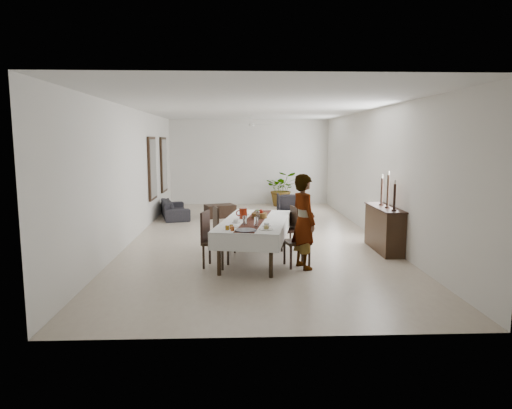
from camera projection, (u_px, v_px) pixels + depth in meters
name	position (u px, v px, depth m)	size (l,w,h in m)	color
floor	(255.00, 236.00, 11.59)	(6.00, 12.00, 0.00)	beige
ceiling	(255.00, 108.00, 11.14)	(6.00, 12.00, 0.02)	silver
wall_back	(249.00, 162.00, 17.30)	(6.00, 0.02, 3.20)	silver
wall_front	(275.00, 209.00, 5.43)	(6.00, 0.02, 3.20)	silver
wall_left	(134.00, 174.00, 11.25)	(0.02, 12.00, 3.20)	silver
wall_right	(374.00, 173.00, 11.49)	(0.02, 12.00, 3.20)	silver
dining_table_top	(255.00, 222.00, 9.25)	(1.07, 2.57, 0.05)	black
table_leg_fl	(219.00, 255.00, 8.18)	(0.07, 0.07, 0.75)	black
table_leg_fr	(271.00, 257.00, 8.05)	(0.07, 0.07, 0.75)	black
table_leg_bl	(243.00, 229.00, 10.57)	(0.07, 0.07, 0.75)	black
table_leg_br	(283.00, 230.00, 10.44)	(0.07, 0.07, 0.75)	black
tablecloth_top	(255.00, 220.00, 9.25)	(1.26, 2.76, 0.01)	white
tablecloth_drape_left	(225.00, 227.00, 9.36)	(0.01, 2.76, 0.32)	white
tablecloth_drape_right	(286.00, 229.00, 9.18)	(0.01, 2.76, 0.32)	white
tablecloth_drape_near	(243.00, 243.00, 7.93)	(1.26, 0.01, 0.32)	silver
tablecloth_drape_far	(264.00, 217.00, 10.62)	(1.26, 0.01, 0.32)	white
table_runner	(255.00, 220.00, 9.25)	(0.37, 2.67, 0.00)	#522317
red_pitcher	(243.00, 213.00, 9.43)	(0.16, 0.16, 0.21)	maroon
pitcher_handle	(239.00, 213.00, 9.44)	(0.13, 0.13, 0.02)	maroon
wine_glass_near	(256.00, 222.00, 8.54)	(0.07, 0.07, 0.18)	white
wine_glass_mid	(245.00, 221.00, 8.68)	(0.07, 0.07, 0.18)	silver
wine_glass_far	(258.00, 215.00, 9.28)	(0.07, 0.07, 0.18)	silver
teacup_right	(267.00, 225.00, 8.57)	(0.10, 0.10, 0.06)	silver
saucer_right	(267.00, 226.00, 8.57)	(0.16, 0.16, 0.01)	silver
teacup_left	(236.00, 221.00, 8.92)	(0.10, 0.10, 0.06)	silver
saucer_left	(236.00, 223.00, 8.93)	(0.16, 0.16, 0.01)	silver
plate_near_right	(266.00, 229.00, 8.25)	(0.26, 0.26, 0.02)	silver
bread_near_right	(266.00, 228.00, 8.25)	(0.10, 0.10, 0.10)	tan
plate_near_left	(232.00, 227.00, 8.51)	(0.26, 0.26, 0.02)	white
plate_far_left	(243.00, 215.00, 9.87)	(0.26, 0.26, 0.02)	silver
serving_tray	(246.00, 230.00, 8.15)	(0.38, 0.38, 0.02)	#3A3A3F
jam_jar_a	(232.00, 229.00, 8.15)	(0.07, 0.07, 0.08)	#9A4216
jam_jar_b	(227.00, 228.00, 8.22)	(0.07, 0.07, 0.08)	#926215
jam_jar_c	(231.00, 227.00, 8.32)	(0.07, 0.07, 0.08)	#8B5914
fruit_basket	(259.00, 215.00, 9.50)	(0.32, 0.32, 0.11)	brown
fruit_red	(261.00, 212.00, 9.50)	(0.10, 0.10, 0.10)	#A51D10
fruit_green	(257.00, 211.00, 9.52)	(0.09, 0.09, 0.09)	#4B8227
chair_right_near_seat	(297.00, 242.00, 8.78)	(0.46, 0.46, 0.05)	black
chair_right_near_leg_fl	(309.00, 256.00, 8.69)	(0.05, 0.05, 0.45)	black
chair_right_near_leg_fr	(302.00, 252.00, 9.04)	(0.05, 0.05, 0.45)	black
chair_right_near_leg_bl	(291.00, 258.00, 8.59)	(0.05, 0.05, 0.45)	black
chair_right_near_leg_br	(285.00, 253.00, 8.95)	(0.05, 0.05, 0.45)	black
chair_right_near_back	(307.00, 226.00, 8.79)	(0.46, 0.04, 0.58)	black
chair_right_far_seat	(286.00, 231.00, 10.15)	(0.41, 0.41, 0.05)	black
chair_right_far_leg_fl	(296.00, 242.00, 10.08)	(0.04, 0.04, 0.40)	black
chair_right_far_leg_fr	(290.00, 238.00, 10.39)	(0.04, 0.04, 0.40)	black
chair_right_far_leg_bl	(282.00, 243.00, 9.98)	(0.04, 0.04, 0.40)	black
chair_right_far_leg_br	(277.00, 239.00, 10.29)	(0.04, 0.04, 0.40)	black
chair_right_far_back	(294.00, 218.00, 10.17)	(0.41, 0.04, 0.52)	black
chair_left_near_seat	(216.00, 243.00, 8.72)	(0.46, 0.46, 0.05)	black
chair_left_near_leg_fl	(210.00, 253.00, 8.98)	(0.05, 0.05, 0.45)	black
chair_left_near_leg_fr	(204.00, 257.00, 8.62)	(0.05, 0.05, 0.45)	black
chair_left_near_leg_bl	(228.00, 254.00, 8.90)	(0.05, 0.05, 0.45)	black
chair_left_near_leg_br	(222.00, 258.00, 8.54)	(0.05, 0.05, 0.45)	black
chair_left_near_back	(205.00, 226.00, 8.73)	(0.46, 0.04, 0.58)	black
chair_left_far_seat	(225.00, 232.00, 9.93)	(0.43, 0.43, 0.05)	black
chair_left_far_leg_fl	(215.00, 241.00, 10.07)	(0.04, 0.04, 0.42)	black
chair_left_far_leg_fr	(219.00, 245.00, 9.74)	(0.04, 0.04, 0.42)	black
chair_left_far_leg_bl	(230.00, 240.00, 10.18)	(0.04, 0.04, 0.42)	black
chair_left_far_leg_br	(235.00, 243.00, 9.85)	(0.04, 0.04, 0.42)	black
chair_left_far_back	(216.00, 219.00, 9.83)	(0.43, 0.04, 0.54)	black
woman	(304.00, 221.00, 8.60)	(0.66, 0.43, 1.80)	gray
sideboard_body	(384.00, 229.00, 10.04)	(0.42, 1.57, 0.94)	black
sideboard_top	(385.00, 208.00, 9.98)	(0.46, 1.64, 0.03)	black
candlestick_near_base	(394.00, 210.00, 9.40)	(0.10, 0.10, 0.03)	black
candlestick_near_shaft	(395.00, 197.00, 9.36)	(0.05, 0.05, 0.52)	black
candlestick_near_candle	(395.00, 182.00, 9.32)	(0.04, 0.04, 0.08)	beige
candlestick_mid_base	(387.00, 207.00, 9.82)	(0.10, 0.10, 0.03)	black
candlestick_mid_shaft	(388.00, 191.00, 9.77)	(0.05, 0.05, 0.68)	black
candlestick_mid_candle	(389.00, 173.00, 9.71)	(0.04, 0.04, 0.08)	white
candlestick_far_base	(381.00, 205.00, 10.23)	(0.10, 0.10, 0.03)	black
candlestick_far_shaft	(382.00, 191.00, 10.19)	(0.05, 0.05, 0.58)	black
candlestick_far_candle	(382.00, 176.00, 10.14)	(0.04, 0.04, 0.08)	white
sofa	(175.00, 209.00, 14.37)	(1.89, 0.74, 0.55)	#29272C
armchair	(289.00, 204.00, 15.11)	(0.73, 0.75, 0.68)	#28252B
coffee_table	(220.00, 211.00, 14.45)	(0.90, 0.60, 0.40)	black
potted_plant	(282.00, 189.00, 16.93)	(1.15, 1.00, 1.28)	#234F1F
mirror_frame_near	(152.00, 168.00, 13.43)	(0.06, 1.05, 1.85)	black
mirror_glass_near	(153.00, 168.00, 13.43)	(0.01, 0.90, 1.70)	silver
mirror_frame_far	(164.00, 165.00, 15.50)	(0.06, 1.05, 1.85)	black
mirror_glass_far	(165.00, 165.00, 15.50)	(0.01, 0.90, 1.70)	silver
fan_rod	(252.00, 118.00, 14.13)	(0.04, 0.04, 0.20)	silver
fan_hub	(252.00, 125.00, 14.15)	(0.16, 0.16, 0.08)	white
fan_blade_n	(251.00, 125.00, 14.50)	(0.10, 0.55, 0.01)	white
fan_blade_s	(252.00, 124.00, 13.81)	(0.10, 0.55, 0.01)	silver
fan_blade_e	(263.00, 125.00, 14.17)	(0.55, 0.10, 0.01)	silver
fan_blade_w	(240.00, 125.00, 14.14)	(0.55, 0.10, 0.01)	silver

